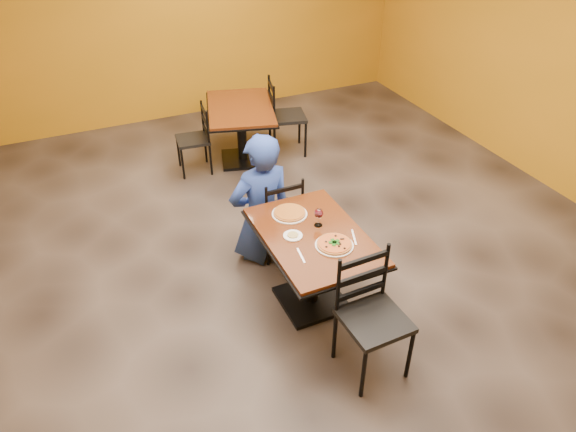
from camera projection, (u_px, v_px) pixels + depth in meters
name	position (u px, v px, depth m)	size (l,w,h in m)	color
floor	(289.00, 268.00, 5.18)	(7.00, 8.00, 0.01)	black
wall_back	(170.00, 13.00, 7.33)	(7.00, 0.01, 3.00)	#BA7914
table_main	(313.00, 253.00, 4.49)	(0.83, 1.23, 0.75)	#58290D
table_second	(241.00, 121.00, 6.67)	(1.11, 1.38, 0.75)	#58290D
chair_main_near	(375.00, 321.00, 3.92)	(0.45, 0.45, 1.01)	black
chair_main_far	(277.00, 213.00, 5.18)	(0.40, 0.40, 0.89)	black
chair_second_left	(193.00, 140.00, 6.53)	(0.38, 0.38, 0.85)	black
chair_second_right	(287.00, 117.00, 6.91)	(0.45, 0.45, 1.00)	black
diner	(261.00, 198.00, 5.01)	(0.64, 0.42, 1.31)	navy
plate_main	(334.00, 245.00, 4.25)	(0.31, 0.31, 0.01)	white
pizza_main	(334.00, 244.00, 4.24)	(0.28, 0.28, 0.02)	#99180B
plate_far	(290.00, 214.00, 4.62)	(0.31, 0.31, 0.01)	white
pizza_far	(290.00, 212.00, 4.61)	(0.28, 0.28, 0.02)	#B28B22
side_plate	(293.00, 236.00, 4.36)	(0.16, 0.16, 0.01)	white
dip	(293.00, 235.00, 4.35)	(0.09, 0.09, 0.01)	tan
wine_glass	(319.00, 216.00, 4.44)	(0.08, 0.08, 0.18)	white
fork	(301.00, 255.00, 4.15)	(0.01, 0.19, 0.00)	silver
knife	(354.00, 237.00, 4.35)	(0.01, 0.21, 0.00)	silver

